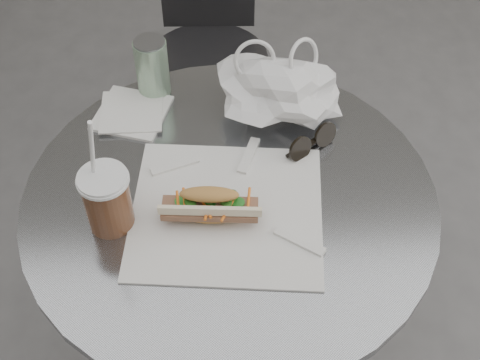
{
  "coord_description": "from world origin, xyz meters",
  "views": [
    {
      "loc": [
        -0.02,
        -0.58,
        1.67
      ],
      "look_at": [
        0.02,
        0.19,
        0.79
      ],
      "focal_mm": 50.0,
      "sensor_mm": 36.0,
      "label": 1
    }
  ],
  "objects_px": {
    "chair_far": "(210,83)",
    "sunglasses": "(312,143)",
    "cafe_table": "(231,279)",
    "drink_can": "(152,67)",
    "banh_mi": "(210,206)",
    "iced_coffee": "(107,199)"
  },
  "relations": [
    {
      "from": "chair_far",
      "to": "iced_coffee",
      "type": "height_order",
      "value": "iced_coffee"
    },
    {
      "from": "chair_far",
      "to": "banh_mi",
      "type": "height_order",
      "value": "banh_mi"
    },
    {
      "from": "cafe_table",
      "to": "sunglasses",
      "type": "bearing_deg",
      "value": 33.88
    },
    {
      "from": "banh_mi",
      "to": "iced_coffee",
      "type": "distance_m",
      "value": 0.18
    },
    {
      "from": "cafe_table",
      "to": "drink_can",
      "type": "distance_m",
      "value": 0.47
    },
    {
      "from": "iced_coffee",
      "to": "sunglasses",
      "type": "distance_m",
      "value": 0.41
    },
    {
      "from": "sunglasses",
      "to": "drink_can",
      "type": "relative_size",
      "value": 0.82
    },
    {
      "from": "chair_far",
      "to": "sunglasses",
      "type": "bearing_deg",
      "value": 107.52
    },
    {
      "from": "sunglasses",
      "to": "drink_can",
      "type": "height_order",
      "value": "drink_can"
    },
    {
      "from": "cafe_table",
      "to": "banh_mi",
      "type": "xyz_separation_m",
      "value": [
        -0.04,
        -0.05,
        0.31
      ]
    },
    {
      "from": "banh_mi",
      "to": "drink_can",
      "type": "xyz_separation_m",
      "value": [
        -0.11,
        0.35,
        0.03
      ]
    },
    {
      "from": "drink_can",
      "to": "banh_mi",
      "type": "bearing_deg",
      "value": -72.51
    },
    {
      "from": "sunglasses",
      "to": "drink_can",
      "type": "xyz_separation_m",
      "value": [
        -0.31,
        0.19,
        0.04
      ]
    },
    {
      "from": "cafe_table",
      "to": "drink_can",
      "type": "xyz_separation_m",
      "value": [
        -0.15,
        0.3,
        0.34
      ]
    },
    {
      "from": "cafe_table",
      "to": "iced_coffee",
      "type": "distance_m",
      "value": 0.4
    },
    {
      "from": "chair_far",
      "to": "drink_can",
      "type": "distance_m",
      "value": 0.74
    },
    {
      "from": "cafe_table",
      "to": "banh_mi",
      "type": "relative_size",
      "value": 3.58
    },
    {
      "from": "iced_coffee",
      "to": "sunglasses",
      "type": "height_order",
      "value": "iced_coffee"
    },
    {
      "from": "chair_far",
      "to": "sunglasses",
      "type": "relative_size",
      "value": 6.35
    },
    {
      "from": "banh_mi",
      "to": "iced_coffee",
      "type": "bearing_deg",
      "value": -176.29
    },
    {
      "from": "cafe_table",
      "to": "chair_far",
      "type": "relative_size",
      "value": 1.12
    },
    {
      "from": "chair_far",
      "to": "drink_can",
      "type": "relative_size",
      "value": 5.22
    }
  ]
}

